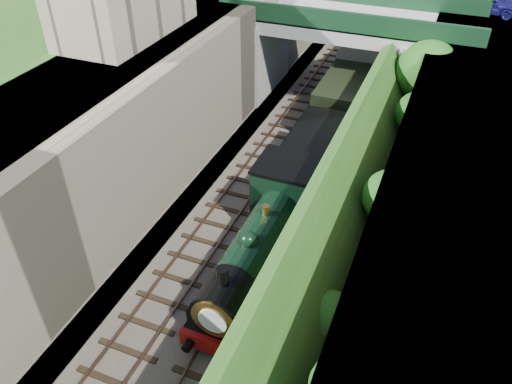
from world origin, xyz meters
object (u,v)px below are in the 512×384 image
Objects in this scene: car_blue at (488,0)px; tender at (313,159)px; locomotive at (264,241)px; road_bridge at (356,49)px; tree at (429,74)px.

car_blue is 16.36m from tender.
car_blue is at bearing 71.62° from locomotive.
road_bridge reaches higher than tree.
locomotive is at bearing -90.00° from tender.
car_blue reaches higher than tender.
road_bridge is at bearing 90.84° from locomotive.
tree is at bearing -37.19° from road_bridge.
tender is at bearing -88.55° from road_bridge.
road_bridge is 6.26m from tree.
tender is at bearing -126.74° from tree.
car_blue is 0.77× the size of tender.
road_bridge is 2.67× the size of tender.
car_blue is 22.84m from locomotive.
car_blue reaches higher than locomotive.
locomotive is at bearing -89.16° from road_bridge.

